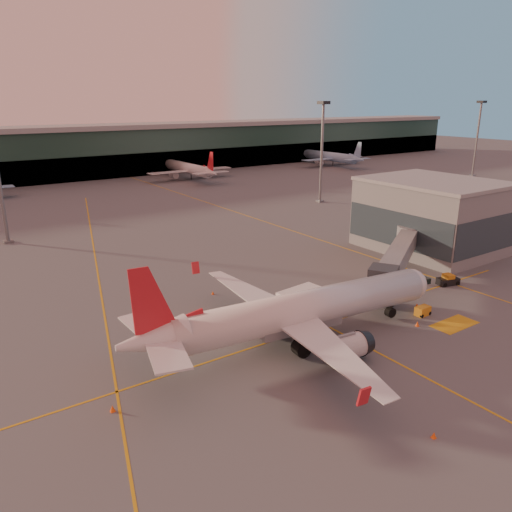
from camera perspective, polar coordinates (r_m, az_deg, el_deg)
ground at (r=55.06m, az=7.36°, el=-10.83°), size 600.00×600.00×0.00m
taxi_markings at (r=88.03m, az=-16.08°, el=-0.39°), size 100.12×173.00×0.01m
terminal at (r=181.26m, az=-24.41°, el=10.50°), size 400.00×20.00×17.60m
gate_building at (r=94.18m, az=19.43°, el=4.41°), size 18.40×22.40×12.60m
mast_east_near at (r=131.90m, az=7.56°, el=12.49°), size 2.40×2.40×25.60m
mast_east_far at (r=192.41m, az=24.01°, el=12.70°), size 2.40×2.40×25.60m
main_airplane at (r=54.90m, az=4.62°, el=-6.43°), size 38.58×34.86×11.64m
jet_bridge at (r=77.27m, az=16.14°, el=0.25°), size 24.57×16.47×5.79m
catering_truck at (r=60.43m, az=5.02°, el=-5.50°), size 5.79×3.00×4.32m
gpu_cart at (r=66.43m, az=18.52°, el=-5.98°), size 2.03×1.22×1.16m
pushback_tug at (r=78.34m, az=21.10°, el=-2.62°), size 3.41×2.41×1.59m
cone_nose at (r=68.85m, az=17.92°, el=-5.37°), size 0.41×0.41×0.52m
cone_tail at (r=47.01m, az=-16.09°, el=-16.40°), size 0.48×0.48×0.61m
cone_wing_right at (r=44.80m, az=19.67°, el=-18.72°), size 0.42×0.42×0.54m
cone_wing_left at (r=69.90m, az=-4.96°, el=-4.20°), size 0.38×0.38×0.48m
cone_fwd at (r=63.28m, az=17.97°, el=-7.39°), size 0.47×0.47×0.59m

